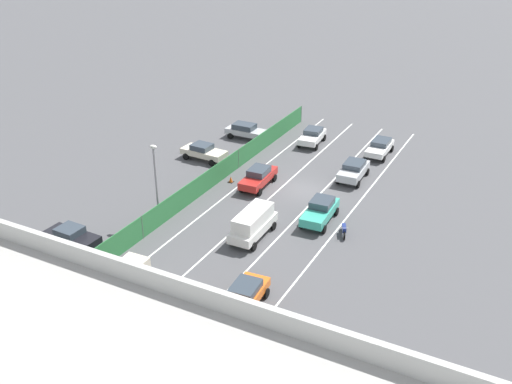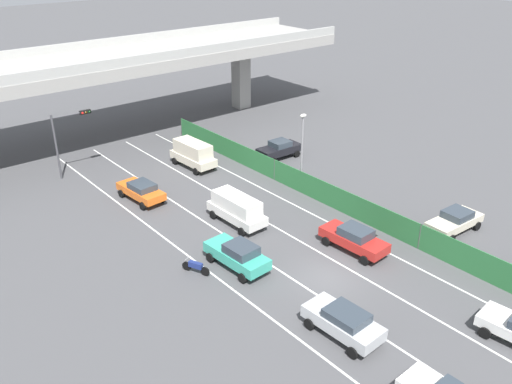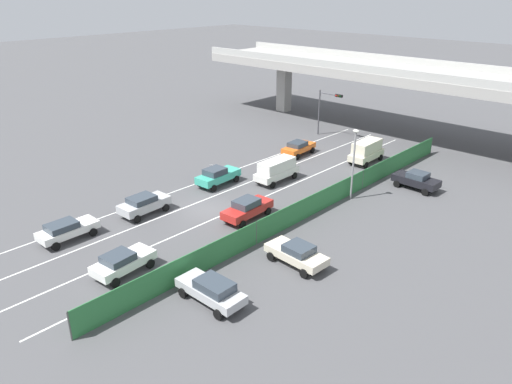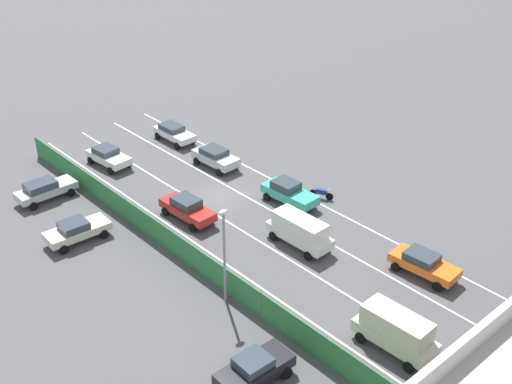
{
  "view_description": "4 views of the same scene",
  "coord_description": "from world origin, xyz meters",
  "px_view_note": "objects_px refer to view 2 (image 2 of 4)",
  "views": [
    {
      "loc": [
        -17.77,
        42.34,
        22.48
      ],
      "look_at": [
        1.88,
        4.91,
        1.5
      ],
      "focal_mm": 41.35,
      "sensor_mm": 36.0,
      "label": 1
    },
    {
      "loc": [
        -20.94,
        -18.41,
        19.09
      ],
      "look_at": [
        2.05,
        9.31,
        1.74
      ],
      "focal_mm": 38.03,
      "sensor_mm": 36.0,
      "label": 2
    },
    {
      "loc": [
        28.6,
        -24.44,
        17.57
      ],
      "look_at": [
        2.51,
        3.36,
        1.31
      ],
      "focal_mm": 34.1,
      "sensor_mm": 36.0,
      "label": 3
    },
    {
      "loc": [
        27.24,
        34.87,
        25.14
      ],
      "look_at": [
        -0.57,
        3.93,
        1.86
      ],
      "focal_mm": 45.83,
      "sensor_mm": 36.0,
      "label": 4
    }
  ],
  "objects_px": {
    "car_sedan_red": "(354,238)",
    "traffic_light": "(68,132)",
    "car_van_cream": "(193,153)",
    "motorcycle": "(196,267)",
    "parked_sedan_cream": "(455,220)",
    "parked_sedan_dark": "(279,149)",
    "car_taxi_orange": "(141,190)",
    "street_lamp": "(302,144)",
    "car_sedan_silver": "(344,321)",
    "car_taxi_teal": "(238,254)",
    "car_van_white": "(237,208)",
    "traffic_cone": "(373,232)"
  },
  "relations": [
    {
      "from": "car_sedan_red",
      "to": "traffic_light",
      "type": "xyz_separation_m",
      "value": [
        -9.25,
        23.65,
        3.06
      ]
    },
    {
      "from": "car_taxi_teal",
      "to": "traffic_light",
      "type": "height_order",
      "value": "traffic_light"
    },
    {
      "from": "car_taxi_teal",
      "to": "parked_sedan_dark",
      "type": "distance_m",
      "value": 18.61
    },
    {
      "from": "car_taxi_orange",
      "to": "parked_sedan_dark",
      "type": "bearing_deg",
      "value": -1.14
    },
    {
      "from": "traffic_cone",
      "to": "car_sedan_red",
      "type": "bearing_deg",
      "value": -170.94
    },
    {
      "from": "parked_sedan_cream",
      "to": "parked_sedan_dark",
      "type": "xyz_separation_m",
      "value": [
        -0.29,
        18.09,
        0.05
      ]
    },
    {
      "from": "car_sedan_red",
      "to": "traffic_cone",
      "type": "distance_m",
      "value": 2.66
    },
    {
      "from": "car_taxi_orange",
      "to": "traffic_light",
      "type": "distance_m",
      "value": 8.92
    },
    {
      "from": "car_taxi_teal",
      "to": "car_sedan_silver",
      "type": "bearing_deg",
      "value": -88.11
    },
    {
      "from": "car_van_white",
      "to": "car_taxi_orange",
      "type": "relative_size",
      "value": 1.08
    },
    {
      "from": "car_van_cream",
      "to": "street_lamp",
      "type": "distance_m",
      "value": 10.65
    },
    {
      "from": "parked_sedan_cream",
      "to": "traffic_cone",
      "type": "xyz_separation_m",
      "value": [
        -4.86,
        3.21,
        -0.6
      ]
    },
    {
      "from": "car_van_cream",
      "to": "motorcycle",
      "type": "relative_size",
      "value": 2.61
    },
    {
      "from": "car_van_white",
      "to": "car_sedan_silver",
      "type": "bearing_deg",
      "value": -103.66
    },
    {
      "from": "traffic_light",
      "to": "street_lamp",
      "type": "distance_m",
      "value": 19.62
    },
    {
      "from": "traffic_cone",
      "to": "motorcycle",
      "type": "bearing_deg",
      "value": 161.43
    },
    {
      "from": "car_van_cream",
      "to": "traffic_light",
      "type": "distance_m",
      "value": 10.67
    },
    {
      "from": "car_van_cream",
      "to": "motorcycle",
      "type": "bearing_deg",
      "value": -123.28
    },
    {
      "from": "car_van_cream",
      "to": "parked_sedan_cream",
      "type": "xyz_separation_m",
      "value": [
        7.66,
        -21.38,
        -0.46
      ]
    },
    {
      "from": "car_van_cream",
      "to": "traffic_light",
      "type": "height_order",
      "value": "traffic_light"
    },
    {
      "from": "car_sedan_red",
      "to": "traffic_light",
      "type": "distance_m",
      "value": 25.58
    },
    {
      "from": "motorcycle",
      "to": "parked_sedan_cream",
      "type": "height_order",
      "value": "parked_sedan_cream"
    },
    {
      "from": "car_sedan_red",
      "to": "car_taxi_orange",
      "type": "relative_size",
      "value": 1.04
    },
    {
      "from": "parked_sedan_dark",
      "to": "street_lamp",
      "type": "bearing_deg",
      "value": -117.15
    },
    {
      "from": "traffic_light",
      "to": "car_sedan_silver",
      "type": "bearing_deg",
      "value": -85.25
    },
    {
      "from": "car_sedan_red",
      "to": "car_sedan_silver",
      "type": "relative_size",
      "value": 1.09
    },
    {
      "from": "car_sedan_red",
      "to": "car_van_cream",
      "type": "xyz_separation_m",
      "value": [
        -0.25,
        18.58,
        0.4
      ]
    },
    {
      "from": "car_van_white",
      "to": "parked_sedan_dark",
      "type": "bearing_deg",
      "value": 34.54
    },
    {
      "from": "car_van_cream",
      "to": "motorcycle",
      "type": "distance_m",
      "value": 16.91
    },
    {
      "from": "traffic_light",
      "to": "parked_sedan_cream",
      "type": "bearing_deg",
      "value": -57.81
    },
    {
      "from": "car_van_cream",
      "to": "traffic_light",
      "type": "bearing_deg",
      "value": 150.59
    },
    {
      "from": "motorcycle",
      "to": "street_lamp",
      "type": "relative_size",
      "value": 0.29
    },
    {
      "from": "street_lamp",
      "to": "traffic_cone",
      "type": "height_order",
      "value": "street_lamp"
    },
    {
      "from": "car_van_cream",
      "to": "parked_sedan_cream",
      "type": "height_order",
      "value": "car_van_cream"
    },
    {
      "from": "street_lamp",
      "to": "traffic_cone",
      "type": "relative_size",
      "value": 11.44
    },
    {
      "from": "car_taxi_orange",
      "to": "car_taxi_teal",
      "type": "bearing_deg",
      "value": -90.03
    },
    {
      "from": "car_van_cream",
      "to": "traffic_cone",
      "type": "height_order",
      "value": "car_van_cream"
    },
    {
      "from": "car_van_cream",
      "to": "motorcycle",
      "type": "xyz_separation_m",
      "value": [
        -9.27,
        -14.12,
        -0.86
      ]
    },
    {
      "from": "car_sedan_red",
      "to": "traffic_cone",
      "type": "bearing_deg",
      "value": 9.06
    },
    {
      "from": "car_taxi_orange",
      "to": "car_sedan_silver",
      "type": "relative_size",
      "value": 1.05
    },
    {
      "from": "parked_sedan_dark",
      "to": "traffic_light",
      "type": "bearing_deg",
      "value": 152.93
    },
    {
      "from": "traffic_light",
      "to": "car_van_white",
      "type": "bearing_deg",
      "value": -70.49
    },
    {
      "from": "motorcycle",
      "to": "car_sedan_red",
      "type": "bearing_deg",
      "value": -25.11
    },
    {
      "from": "parked_sedan_cream",
      "to": "car_taxi_orange",
      "type": "bearing_deg",
      "value": 128.33
    },
    {
      "from": "car_van_cream",
      "to": "traffic_cone",
      "type": "distance_m",
      "value": 18.42
    },
    {
      "from": "car_taxi_orange",
      "to": "parked_sedan_dark",
      "type": "relative_size",
      "value": 1.07
    },
    {
      "from": "car_van_white",
      "to": "parked_sedan_dark",
      "type": "distance_m",
      "value": 13.08
    },
    {
      "from": "car_van_white",
      "to": "car_sedan_red",
      "type": "bearing_deg",
      "value": -65.09
    },
    {
      "from": "car_sedan_red",
      "to": "motorcycle",
      "type": "distance_m",
      "value": 10.52
    },
    {
      "from": "car_sedan_silver",
      "to": "traffic_cone",
      "type": "relative_size",
      "value": 7.8
    }
  ]
}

